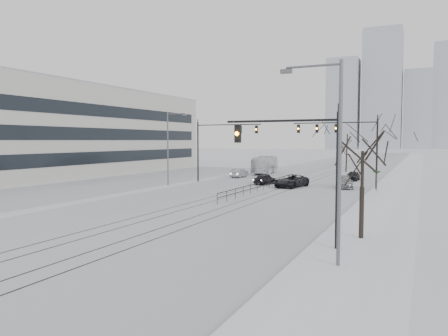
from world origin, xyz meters
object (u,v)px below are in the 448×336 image
at_px(sedan_sb_outer, 239,173).
at_px(sedan_nb_front, 291,181).
at_px(traffic_mast_near, 306,160).
at_px(box_truck, 265,165).
at_px(bare_tree, 363,160).
at_px(sedan_nb_right, 344,182).
at_px(sedan_nb_far, 353,176).
at_px(sedan_sb_inner, 265,179).

height_order(sedan_sb_outer, sedan_nb_front, sedan_nb_front).
xyz_separation_m(traffic_mast_near, box_truck, (-18.69, 46.99, -3.11)).
bearing_deg(sedan_sb_outer, box_truck, -96.96).
xyz_separation_m(sedan_sb_outer, box_truck, (1.03, 8.64, 0.78)).
xyz_separation_m(bare_tree, box_truck, (-21.10, 43.98, -3.04)).
relative_size(sedan_nb_right, box_truck, 0.44).
height_order(sedan_sb_outer, sedan_nb_far, sedan_sb_outer).
bearing_deg(traffic_mast_near, sedan_sb_inner, 112.94).
bearing_deg(box_truck, sedan_sb_inner, 101.64).
xyz_separation_m(traffic_mast_near, bare_tree, (2.41, 3.00, -0.07)).
distance_m(sedan_sb_inner, sedan_nb_front, 4.45).
relative_size(traffic_mast_near, bare_tree, 1.15).
height_order(traffic_mast_near, sedan_nb_far, traffic_mast_near).
bearing_deg(box_truck, bare_tree, 107.89).
distance_m(sedan_nb_front, box_truck, 21.20).
bearing_deg(sedan_nb_right, sedan_sb_outer, 141.50).
height_order(bare_tree, sedan_nb_front, bare_tree).
height_order(bare_tree, box_truck, bare_tree).
relative_size(sedan_sb_inner, sedan_sb_outer, 0.96).
bearing_deg(sedan_nb_right, sedan_sb_inner, 166.42).
bearing_deg(bare_tree, sedan_sb_outer, 122.04).
bearing_deg(sedan_nb_front, sedan_sb_inner, 165.71).
distance_m(sedan_sb_outer, sedan_nb_far, 16.39).
bearing_deg(sedan_sb_outer, sedan_nb_front, 137.09).
height_order(traffic_mast_near, sedan_nb_front, traffic_mast_near).
xyz_separation_m(sedan_sb_outer, sedan_nb_front, (10.92, -10.09, 0.07)).
bearing_deg(sedan_sb_inner, bare_tree, 126.86).
height_order(sedan_nb_front, sedan_nb_right, sedan_nb_front).
bearing_deg(sedan_nb_far, sedan_sb_inner, -132.20).
bearing_deg(sedan_nb_far, sedan_sb_outer, -172.63).
height_order(sedan_nb_front, box_truck, box_truck).
bearing_deg(traffic_mast_near, sedan_nb_right, 95.54).
bearing_deg(sedan_sb_outer, sedan_nb_right, 153.18).
relative_size(sedan_sb_outer, sedan_nb_right, 0.88).
relative_size(bare_tree, sedan_nb_far, 1.59).
height_order(bare_tree, sedan_sb_inner, bare_tree).
distance_m(sedan_sb_inner, sedan_nb_right, 9.89).
bearing_deg(bare_tree, sedan_nb_far, 98.94).
distance_m(sedan_sb_outer, box_truck, 8.73).
relative_size(traffic_mast_near, sedan_nb_far, 1.82).
relative_size(sedan_nb_right, sedan_nb_far, 1.20).
distance_m(sedan_nb_right, box_truck, 23.26).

